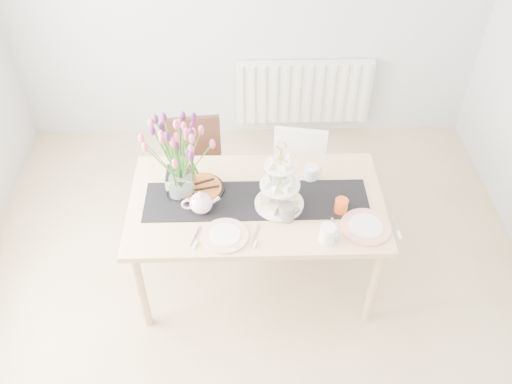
{
  "coord_description": "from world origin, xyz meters",
  "views": [
    {
      "loc": [
        -0.02,
        -1.91,
        3.13
      ],
      "look_at": [
        0.04,
        0.46,
        0.87
      ],
      "focal_mm": 38.0,
      "sensor_mm": 36.0,
      "label": 1
    }
  ],
  "objects_px": {
    "dining_table": "(256,209)",
    "plate_left": "(225,236)",
    "radiator": "(303,92)",
    "cream_jug": "(311,173)",
    "chair_brown": "(195,165)",
    "chair_white": "(298,174)",
    "mug_orange": "(341,206)",
    "tart_tin": "(201,189)",
    "cake_stand": "(280,190)",
    "mug_white": "(328,234)",
    "tulip_vase": "(177,151)",
    "plate_right": "(366,227)",
    "mug_grey": "(287,212)",
    "teapot": "(201,203)"
  },
  "relations": [
    {
      "from": "dining_table",
      "to": "mug_white",
      "type": "height_order",
      "value": "mug_white"
    },
    {
      "from": "cake_stand",
      "to": "cream_jug",
      "type": "xyz_separation_m",
      "value": [
        0.22,
        0.25,
        -0.08
      ]
    },
    {
      "from": "radiator",
      "to": "mug_orange",
      "type": "height_order",
      "value": "mug_orange"
    },
    {
      "from": "mug_grey",
      "to": "plate_right",
      "type": "bearing_deg",
      "value": -24.57
    },
    {
      "from": "chair_white",
      "to": "cake_stand",
      "type": "xyz_separation_m",
      "value": [
        -0.18,
        -0.63,
        0.43
      ]
    },
    {
      "from": "radiator",
      "to": "dining_table",
      "type": "bearing_deg",
      "value": -105.34
    },
    {
      "from": "radiator",
      "to": "chair_brown",
      "type": "relative_size",
      "value": 1.43
    },
    {
      "from": "chair_white",
      "to": "cream_jug",
      "type": "xyz_separation_m",
      "value": [
        0.04,
        -0.38,
        0.35
      ]
    },
    {
      "from": "plate_left",
      "to": "cake_stand",
      "type": "bearing_deg",
      "value": 37.26
    },
    {
      "from": "cake_stand",
      "to": "plate_left",
      "type": "xyz_separation_m",
      "value": [
        -0.33,
        -0.25,
        -0.12
      ]
    },
    {
      "from": "chair_brown",
      "to": "chair_white",
      "type": "xyz_separation_m",
      "value": [
        0.77,
        -0.08,
        -0.04
      ]
    },
    {
      "from": "plate_left",
      "to": "mug_grey",
      "type": "bearing_deg",
      "value": 20.16
    },
    {
      "from": "mug_grey",
      "to": "plate_left",
      "type": "relative_size",
      "value": 0.4
    },
    {
      "from": "dining_table",
      "to": "mug_grey",
      "type": "distance_m",
      "value": 0.27
    },
    {
      "from": "radiator",
      "to": "tart_tin",
      "type": "height_order",
      "value": "tart_tin"
    },
    {
      "from": "tulip_vase",
      "to": "tart_tin",
      "type": "relative_size",
      "value": 2.11
    },
    {
      "from": "radiator",
      "to": "cream_jug",
      "type": "height_order",
      "value": "cream_jug"
    },
    {
      "from": "plate_right",
      "to": "mug_orange",
      "type": "bearing_deg",
      "value": 133.55
    },
    {
      "from": "tulip_vase",
      "to": "mug_grey",
      "type": "height_order",
      "value": "tulip_vase"
    },
    {
      "from": "radiator",
      "to": "mug_white",
      "type": "height_order",
      "value": "mug_white"
    },
    {
      "from": "teapot",
      "to": "plate_left",
      "type": "xyz_separation_m",
      "value": [
        0.15,
        -0.21,
        -0.06
      ]
    },
    {
      "from": "dining_table",
      "to": "chair_brown",
      "type": "distance_m",
      "value": 0.82
    },
    {
      "from": "chair_brown",
      "to": "tart_tin",
      "type": "relative_size",
      "value": 2.82
    },
    {
      "from": "mug_grey",
      "to": "mug_white",
      "type": "height_order",
      "value": "mug_white"
    },
    {
      "from": "teapot",
      "to": "plate_right",
      "type": "height_order",
      "value": "teapot"
    },
    {
      "from": "mug_white",
      "to": "teapot",
      "type": "bearing_deg",
      "value": 149.95
    },
    {
      "from": "teapot",
      "to": "cream_jug",
      "type": "height_order",
      "value": "teapot"
    },
    {
      "from": "plate_left",
      "to": "dining_table",
      "type": "bearing_deg",
      "value": 57.03
    },
    {
      "from": "cake_stand",
      "to": "mug_grey",
      "type": "relative_size",
      "value": 4.09
    },
    {
      "from": "radiator",
      "to": "plate_left",
      "type": "xyz_separation_m",
      "value": [
        -0.65,
        -1.97,
        0.31
      ]
    },
    {
      "from": "mug_grey",
      "to": "teapot",
      "type": "bearing_deg",
      "value": 157.77
    },
    {
      "from": "plate_right",
      "to": "tulip_vase",
      "type": "bearing_deg",
      "value": 163.39
    },
    {
      "from": "tart_tin",
      "to": "dining_table",
      "type": "bearing_deg",
      "value": -15.41
    },
    {
      "from": "cake_stand",
      "to": "mug_white",
      "type": "bearing_deg",
      "value": -48.46
    },
    {
      "from": "chair_brown",
      "to": "mug_orange",
      "type": "xyz_separation_m",
      "value": [
        0.96,
        -0.77,
        0.31
      ]
    },
    {
      "from": "dining_table",
      "to": "plate_left",
      "type": "distance_m",
      "value": 0.36
    },
    {
      "from": "radiator",
      "to": "dining_table",
      "type": "height_order",
      "value": "same"
    },
    {
      "from": "tulip_vase",
      "to": "cake_stand",
      "type": "relative_size",
      "value": 1.4
    },
    {
      "from": "mug_orange",
      "to": "plate_right",
      "type": "height_order",
      "value": "mug_orange"
    },
    {
      "from": "chair_white",
      "to": "mug_orange",
      "type": "bearing_deg",
      "value": -64.41
    },
    {
      "from": "dining_table",
      "to": "plate_right",
      "type": "bearing_deg",
      "value": -20.93
    },
    {
      "from": "teapot",
      "to": "plate_left",
      "type": "distance_m",
      "value": 0.26
    },
    {
      "from": "dining_table",
      "to": "plate_left",
      "type": "height_order",
      "value": "plate_left"
    },
    {
      "from": "tulip_vase",
      "to": "mug_white",
      "type": "xyz_separation_m",
      "value": [
        0.87,
        -0.42,
        -0.29
      ]
    },
    {
      "from": "cake_stand",
      "to": "mug_white",
      "type": "height_order",
      "value": "cake_stand"
    },
    {
      "from": "tulip_vase",
      "to": "plate_left",
      "type": "relative_size",
      "value": 2.27
    },
    {
      "from": "chair_white",
      "to": "cream_jug",
      "type": "height_order",
      "value": "cream_jug"
    },
    {
      "from": "tart_tin",
      "to": "plate_left",
      "type": "xyz_separation_m",
      "value": [
        0.16,
        -0.39,
        -0.01
      ]
    },
    {
      "from": "teapot",
      "to": "radiator",
      "type": "bearing_deg",
      "value": 59.53
    },
    {
      "from": "dining_table",
      "to": "plate_left",
      "type": "relative_size",
      "value": 5.79
    }
  ]
}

